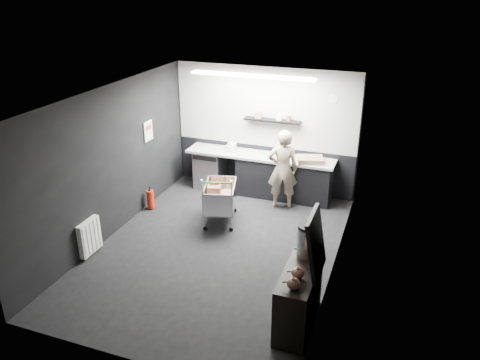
% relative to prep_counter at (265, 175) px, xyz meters
% --- Properties ---
extents(floor, '(5.50, 5.50, 0.00)m').
position_rel_prep_counter_xyz_m(floor, '(-0.14, -2.42, -0.46)').
color(floor, black).
rests_on(floor, ground).
extents(ceiling, '(5.50, 5.50, 0.00)m').
position_rel_prep_counter_xyz_m(ceiling, '(-0.14, -2.42, 2.24)').
color(ceiling, silver).
rests_on(ceiling, wall_back).
extents(wall_back, '(5.50, 0.00, 5.50)m').
position_rel_prep_counter_xyz_m(wall_back, '(-0.14, 0.33, 0.89)').
color(wall_back, black).
rests_on(wall_back, floor).
extents(wall_front, '(5.50, 0.00, 5.50)m').
position_rel_prep_counter_xyz_m(wall_front, '(-0.14, -5.17, 0.89)').
color(wall_front, black).
rests_on(wall_front, floor).
extents(wall_left, '(0.00, 5.50, 5.50)m').
position_rel_prep_counter_xyz_m(wall_left, '(-2.14, -2.42, 0.89)').
color(wall_left, black).
rests_on(wall_left, floor).
extents(wall_right, '(0.00, 5.50, 5.50)m').
position_rel_prep_counter_xyz_m(wall_right, '(1.86, -2.42, 0.89)').
color(wall_right, black).
rests_on(wall_right, floor).
extents(kitchen_wall_panel, '(3.95, 0.02, 1.70)m').
position_rel_prep_counter_xyz_m(kitchen_wall_panel, '(-0.14, 0.31, 1.39)').
color(kitchen_wall_panel, beige).
rests_on(kitchen_wall_panel, wall_back).
extents(dado_panel, '(3.95, 0.02, 1.00)m').
position_rel_prep_counter_xyz_m(dado_panel, '(-0.14, 0.31, 0.04)').
color(dado_panel, black).
rests_on(dado_panel, wall_back).
extents(floating_shelf, '(1.20, 0.22, 0.04)m').
position_rel_prep_counter_xyz_m(floating_shelf, '(0.06, 0.20, 1.16)').
color(floating_shelf, black).
rests_on(floating_shelf, wall_back).
extents(wall_clock, '(0.20, 0.03, 0.20)m').
position_rel_prep_counter_xyz_m(wall_clock, '(1.26, 0.30, 1.69)').
color(wall_clock, white).
rests_on(wall_clock, wall_back).
extents(poster, '(0.02, 0.30, 0.40)m').
position_rel_prep_counter_xyz_m(poster, '(-2.12, -1.12, 1.09)').
color(poster, white).
rests_on(poster, wall_left).
extents(poster_red_band, '(0.02, 0.22, 0.10)m').
position_rel_prep_counter_xyz_m(poster_red_band, '(-2.11, -1.12, 1.16)').
color(poster_red_band, red).
rests_on(poster_red_band, poster).
extents(radiator, '(0.10, 0.50, 0.60)m').
position_rel_prep_counter_xyz_m(radiator, '(-2.08, -3.32, -0.11)').
color(radiator, white).
rests_on(radiator, wall_left).
extents(ceiling_strip, '(2.40, 0.20, 0.04)m').
position_rel_prep_counter_xyz_m(ceiling_strip, '(-0.14, -0.57, 2.21)').
color(ceiling_strip, white).
rests_on(ceiling_strip, ceiling).
extents(prep_counter, '(3.20, 0.61, 0.90)m').
position_rel_prep_counter_xyz_m(prep_counter, '(0.00, 0.00, 0.00)').
color(prep_counter, black).
rests_on(prep_counter, floor).
extents(person, '(0.69, 0.55, 1.65)m').
position_rel_prep_counter_xyz_m(person, '(0.49, -0.45, 0.37)').
color(person, beige).
rests_on(person, floor).
extents(shopping_cart, '(0.79, 1.08, 1.04)m').
position_rel_prep_counter_xyz_m(shopping_cart, '(-0.46, -1.46, 0.04)').
color(shopping_cart, silver).
rests_on(shopping_cart, floor).
extents(sideboard, '(0.48, 1.13, 1.69)m').
position_rel_prep_counter_xyz_m(sideboard, '(1.64, -3.80, 0.08)').
color(sideboard, black).
rests_on(sideboard, floor).
extents(fire_extinguisher, '(0.14, 0.14, 0.47)m').
position_rel_prep_counter_xyz_m(fire_extinguisher, '(-1.99, -1.46, -0.23)').
color(fire_extinguisher, red).
rests_on(fire_extinguisher, floor).
extents(cardboard_box, '(0.60, 0.52, 0.10)m').
position_rel_prep_counter_xyz_m(cardboard_box, '(0.96, -0.05, 0.49)').
color(cardboard_box, '#926C4E').
rests_on(cardboard_box, prep_counter).
extents(pink_tub, '(0.19, 0.19, 0.19)m').
position_rel_prep_counter_xyz_m(pink_tub, '(-0.76, 0.00, 0.54)').
color(pink_tub, silver).
rests_on(pink_tub, prep_counter).
extents(white_container, '(0.20, 0.18, 0.15)m').
position_rel_prep_counter_xyz_m(white_container, '(-0.78, -0.05, 0.52)').
color(white_container, white).
rests_on(white_container, prep_counter).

